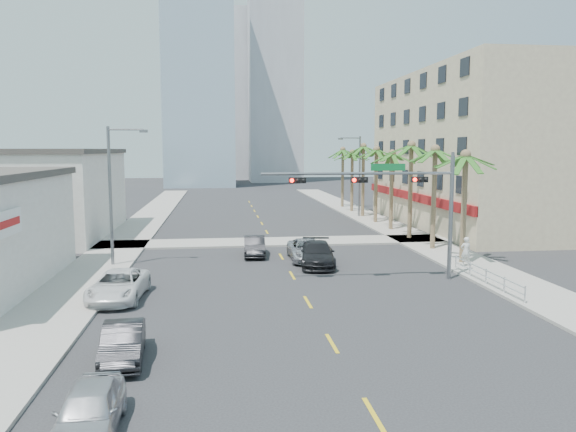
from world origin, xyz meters
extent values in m
plane|color=#262628|center=(0.00, 0.00, 0.00)|extent=(260.00, 260.00, 0.00)
cube|color=gray|center=(12.00, 20.00, 0.07)|extent=(4.00, 120.00, 0.15)
cube|color=gray|center=(-12.00, 20.00, 0.07)|extent=(4.00, 120.00, 0.15)
cube|color=gray|center=(0.00, 22.00, 0.07)|extent=(80.00, 4.00, 0.15)
cube|color=tan|center=(22.00, 30.00, 7.50)|extent=(15.00, 28.00, 15.00)
cube|color=maroon|center=(14.40, 30.00, 3.00)|extent=(0.30, 28.00, 0.80)
cube|color=beige|center=(-19.50, 28.00, 3.60)|extent=(11.00, 18.00, 7.20)
cube|color=#99B2C6|center=(-8.00, 95.00, 24.00)|extent=(14.00, 14.00, 48.00)
cube|color=#ADADB2|center=(9.00, 110.00, 30.00)|extent=(12.00, 12.00, 60.00)
cube|color=#ADADB2|center=(-3.00, 125.00, 21.00)|extent=(16.00, 16.00, 42.00)
cylinder|color=slate|center=(9.00, 8.00, 3.60)|extent=(0.24, 0.24, 7.20)
cylinder|color=slate|center=(3.50, 8.00, 6.20)|extent=(11.00, 0.16, 0.16)
cube|color=#0C662D|center=(5.20, 8.00, 6.55)|extent=(2.00, 0.05, 0.40)
cube|color=black|center=(7.00, 7.85, 5.85)|extent=(0.95, 0.28, 0.32)
sphere|color=#FF0C05|center=(6.68, 7.69, 5.85)|extent=(0.22, 0.22, 0.22)
cube|color=black|center=(3.50, 7.85, 5.85)|extent=(0.95, 0.28, 0.32)
sphere|color=#FF0C05|center=(3.18, 7.69, 5.85)|extent=(0.22, 0.22, 0.22)
cube|color=black|center=(0.00, 7.85, 5.85)|extent=(0.95, 0.28, 0.32)
sphere|color=#FF0C05|center=(-0.32, 7.69, 5.85)|extent=(0.22, 0.22, 0.22)
cylinder|color=brown|center=(11.60, 12.00, 3.60)|extent=(0.36, 0.36, 7.20)
cylinder|color=brown|center=(11.60, 17.20, 3.78)|extent=(0.36, 0.36, 7.56)
cylinder|color=brown|center=(11.60, 22.40, 3.96)|extent=(0.36, 0.36, 7.92)
cylinder|color=brown|center=(11.60, 27.60, 3.60)|extent=(0.36, 0.36, 7.20)
cylinder|color=brown|center=(11.60, 32.80, 3.78)|extent=(0.36, 0.36, 7.56)
cylinder|color=brown|center=(11.60, 38.00, 3.96)|extent=(0.36, 0.36, 7.92)
cylinder|color=brown|center=(11.60, 43.20, 3.60)|extent=(0.36, 0.36, 7.20)
cylinder|color=brown|center=(11.60, 48.40, 3.78)|extent=(0.36, 0.36, 7.56)
cylinder|color=slate|center=(-11.20, 14.00, 4.50)|extent=(0.20, 0.20, 9.00)
cylinder|color=slate|center=(-10.10, 14.00, 8.80)|extent=(2.20, 0.12, 0.12)
cube|color=slate|center=(-9.00, 14.00, 8.70)|extent=(0.50, 0.25, 0.18)
cylinder|color=slate|center=(11.20, 38.00, 4.50)|extent=(0.20, 0.20, 9.00)
cylinder|color=slate|center=(10.10, 38.00, 8.80)|extent=(2.20, 0.12, 0.12)
cube|color=slate|center=(9.00, 38.00, 8.70)|extent=(0.50, 0.25, 0.18)
cylinder|color=silver|center=(10.30, 6.00, 0.55)|extent=(0.08, 8.00, 0.08)
cylinder|color=silver|center=(10.30, 6.00, 0.90)|extent=(0.08, 8.00, 0.08)
cylinder|color=silver|center=(10.30, 2.00, 0.50)|extent=(0.08, 0.08, 1.00)
cylinder|color=silver|center=(10.30, 4.00, 0.50)|extent=(0.08, 0.08, 1.00)
cylinder|color=silver|center=(10.30, 6.00, 0.50)|extent=(0.08, 0.08, 1.00)
cylinder|color=silver|center=(10.30, 8.00, 0.50)|extent=(0.08, 0.08, 1.00)
cylinder|color=silver|center=(10.30, 10.00, 0.50)|extent=(0.08, 0.08, 1.00)
imported|color=silver|center=(-7.80, -8.17, 0.68)|extent=(1.70, 4.03, 1.36)
imported|color=black|center=(-7.80, -2.87, 0.67)|extent=(1.73, 4.14, 1.33)
imported|color=white|center=(-9.40, 5.66, 0.73)|extent=(2.75, 5.41, 1.46)
imported|color=black|center=(-1.85, 16.55, 0.69)|extent=(1.65, 4.26, 1.38)
imported|color=#B7B7BC|center=(1.61, 14.45, 0.72)|extent=(2.50, 5.22, 1.44)
imported|color=black|center=(2.00, 12.63, 0.77)|extent=(2.84, 5.56, 1.54)
imported|color=silver|center=(11.26, 10.76, 1.08)|extent=(0.70, 0.48, 1.86)
camera|label=1|loc=(-4.30, -22.82, 7.54)|focal=35.00mm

